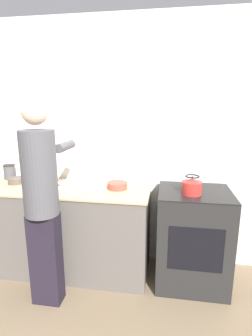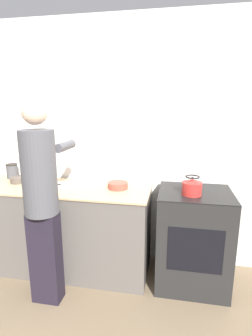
% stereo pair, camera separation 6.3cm
% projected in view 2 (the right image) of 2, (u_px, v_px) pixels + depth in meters
% --- Properties ---
extents(ground_plane, '(12.00, 12.00, 0.00)m').
position_uv_depth(ground_plane, '(90.00, 289.00, 2.51)').
color(ground_plane, '#7A664C').
extents(wall_back, '(8.00, 0.05, 2.60)m').
position_uv_depth(wall_back, '(106.00, 144.00, 2.86)').
color(wall_back, white).
rests_on(wall_back, ground_plane).
extents(counter, '(1.82, 0.64, 0.91)m').
position_uv_depth(counter, '(64.00, 228.00, 2.77)').
color(counter, '#5B5651').
rests_on(counter, ground_plane).
extents(oven, '(0.67, 0.59, 0.94)m').
position_uv_depth(oven, '(193.00, 238.00, 2.52)').
color(oven, black).
rests_on(oven, ground_plane).
extents(person, '(0.32, 0.56, 1.76)m').
position_uv_depth(person, '(42.00, 197.00, 2.17)').
color(person, black).
rests_on(person, ground_plane).
extents(cutting_board, '(0.35, 0.19, 0.02)m').
position_uv_depth(cutting_board, '(65.00, 185.00, 2.69)').
color(cutting_board, silver).
rests_on(cutting_board, counter).
extents(knife, '(0.24, 0.14, 0.01)m').
position_uv_depth(knife, '(63.00, 184.00, 2.68)').
color(knife, silver).
rests_on(knife, cutting_board).
extents(kettle, '(0.18, 0.18, 0.17)m').
position_uv_depth(kettle, '(192.00, 187.00, 2.32)').
color(kettle, red).
rests_on(kettle, oven).
extents(bowl_prep, '(0.17, 0.17, 0.06)m').
position_uv_depth(bowl_prep, '(19.00, 180.00, 2.82)').
color(bowl_prep, brown).
rests_on(bowl_prep, counter).
extents(bowl_mixing, '(0.20, 0.20, 0.06)m').
position_uv_depth(bowl_mixing, '(118.00, 185.00, 2.61)').
color(bowl_mixing, '#9E4738').
rests_on(bowl_mixing, counter).
extents(canister_jar, '(0.13, 0.13, 0.16)m').
position_uv_depth(canister_jar, '(12.00, 171.00, 2.98)').
color(canister_jar, '#4C4C51').
rests_on(canister_jar, counter).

